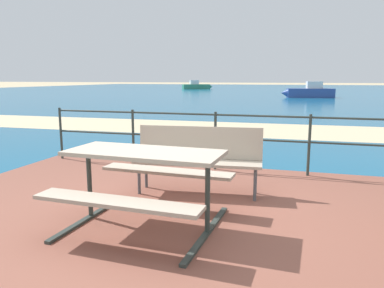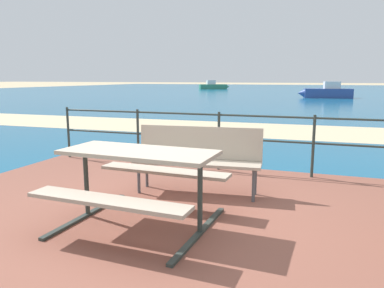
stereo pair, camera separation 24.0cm
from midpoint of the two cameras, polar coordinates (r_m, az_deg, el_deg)
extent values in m
plane|color=tan|center=(4.06, -5.84, -12.43)|extent=(240.00, 240.00, 0.00)
cube|color=brown|center=(4.05, -5.84, -12.04)|extent=(6.40, 5.20, 0.06)
cube|color=#145B84|center=(43.52, 14.64, 7.78)|extent=(90.00, 90.00, 0.01)
cube|color=beige|center=(11.40, 9.00, 2.20)|extent=(54.04, 4.11, 0.01)
cube|color=tan|center=(3.72, -9.17, -1.36)|extent=(1.58, 0.72, 0.04)
cube|color=tan|center=(3.33, -13.66, -8.71)|extent=(1.57, 0.33, 0.04)
cube|color=tan|center=(4.30, -5.48, -4.20)|extent=(1.57, 0.33, 0.04)
cylinder|color=#2D3833|center=(4.16, -17.10, -5.87)|extent=(0.05, 0.05, 0.76)
cube|color=#2D3833|center=(4.27, -16.85, -10.60)|extent=(0.12, 1.40, 0.03)
cylinder|color=#2D3833|center=(3.57, 0.47, -8.07)|extent=(0.05, 0.05, 0.76)
cube|color=#2D3833|center=(3.70, 0.46, -13.46)|extent=(0.12, 1.40, 0.03)
cube|color=tan|center=(4.78, -0.59, -2.83)|extent=(1.68, 0.56, 0.04)
cube|color=tan|center=(4.91, -0.18, 0.26)|extent=(1.65, 0.22, 0.42)
cylinder|color=#4C5156|center=(4.90, -9.55, -5.22)|extent=(0.04, 0.04, 0.42)
cylinder|color=#4C5156|center=(5.17, -8.39, -4.36)|extent=(0.04, 0.04, 0.42)
cylinder|color=#4C5156|center=(4.61, 8.20, -6.16)|extent=(0.04, 0.04, 0.42)
cylinder|color=#4C5156|center=(4.89, 8.37, -5.19)|extent=(0.04, 0.04, 0.42)
cylinder|color=#2D3833|center=(7.36, -20.42, 1.55)|extent=(0.04, 0.04, 0.96)
cylinder|color=#2D3833|center=(6.59, -10.08, 1.10)|extent=(0.04, 0.04, 0.96)
cylinder|color=#2D3833|center=(6.08, 2.47, 0.50)|extent=(0.04, 0.04, 0.96)
cylinder|color=#2D3833|center=(5.91, 16.49, -0.20)|extent=(0.04, 0.04, 0.96)
cylinder|color=#2D3833|center=(6.03, 2.50, 4.53)|extent=(5.90, 0.03, 0.03)
cylinder|color=#2D3833|center=(6.08, 2.47, 0.94)|extent=(5.90, 0.03, 0.03)
cube|color=#338466|center=(52.36, 0.50, 8.81)|extent=(3.89, 2.93, 0.66)
cube|color=silver|center=(52.28, 0.20, 9.49)|extent=(1.45, 1.35, 0.57)
cone|color=#338466|center=(52.89, 2.78, 8.82)|extent=(0.73, 0.77, 0.60)
cube|color=#2D478C|center=(31.01, 17.54, 7.49)|extent=(3.69, 1.74, 0.72)
cube|color=silver|center=(31.04, 18.09, 8.64)|extent=(1.28, 1.05, 0.55)
cone|color=#2D478C|center=(30.73, 13.80, 7.64)|extent=(0.59, 0.72, 0.65)
camera|label=1|loc=(0.12, -91.39, -0.25)|focal=34.65mm
camera|label=2|loc=(0.12, 88.61, 0.25)|focal=34.65mm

